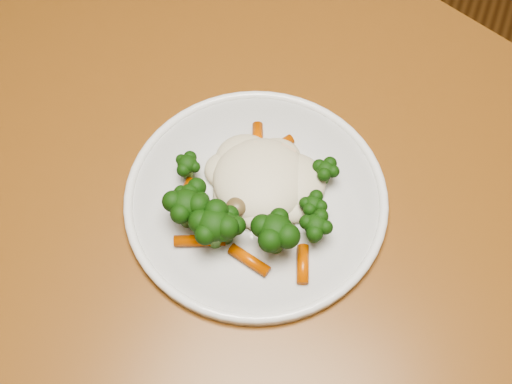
# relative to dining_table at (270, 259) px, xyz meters

# --- Properties ---
(dining_table) EXTENTS (1.40, 1.17, 0.75)m
(dining_table) POSITION_rel_dining_table_xyz_m (0.00, 0.00, 0.00)
(dining_table) COLOR brown
(dining_table) RESTS_ON ground
(plate) EXTENTS (0.28, 0.28, 0.01)m
(plate) POSITION_rel_dining_table_xyz_m (-0.03, 0.02, 0.11)
(plate) COLOR white
(plate) RESTS_ON dining_table
(meal) EXTENTS (0.19, 0.18, 0.05)m
(meal) POSITION_rel_dining_table_xyz_m (-0.03, 0.00, 0.13)
(meal) COLOR beige
(meal) RESTS_ON plate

